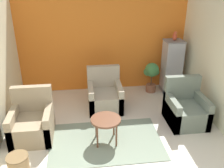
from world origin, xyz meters
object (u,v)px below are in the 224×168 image
(coffee_table, at_px, (106,122))
(birdcage, at_px, (172,67))
(armchair_right, at_px, (185,110))
(potted_plant, at_px, (152,73))
(wicker_basket, at_px, (18,163))
(armchair_left, at_px, (32,123))
(armchair_middle, at_px, (105,96))
(parrot, at_px, (175,36))

(coffee_table, xyz_separation_m, birdcage, (1.98, 2.03, 0.26))
(birdcage, bearing_deg, armchair_right, -97.32)
(potted_plant, xyz_separation_m, wicker_basket, (-2.96, -2.67, -0.37))
(armchair_left, relative_size, armchair_middle, 1.00)
(coffee_table, relative_size, wicker_basket, 1.61)
(potted_plant, bearing_deg, parrot, -3.22)
(coffee_table, height_order, potted_plant, potted_plant)
(armchair_right, relative_size, armchair_middle, 1.00)
(coffee_table, height_order, armchair_right, armchair_right)
(armchair_middle, bearing_deg, coffee_table, -94.77)
(armchair_middle, height_order, wicker_basket, armchair_middle)
(armchair_right, bearing_deg, armchair_left, -177.67)
(armchair_left, distance_m, armchair_right, 3.20)
(parrot, xyz_separation_m, potted_plant, (-0.53, 0.03, -1.00))
(armchair_left, relative_size, armchair_right, 1.00)
(coffee_table, xyz_separation_m, armchair_middle, (0.11, 1.33, -0.15))
(armchair_middle, distance_m, parrot, 2.34)
(birdcage, bearing_deg, armchair_left, -153.74)
(armchair_left, distance_m, armchair_middle, 1.82)
(armchair_right, height_order, birdcage, birdcage)
(armchair_right, distance_m, parrot, 1.99)
(armchair_middle, bearing_deg, armchair_left, -147.35)
(armchair_right, bearing_deg, armchair_middle, 152.99)
(armchair_right, xyz_separation_m, birdcage, (0.20, 1.55, 0.41))
(armchair_right, height_order, armchair_middle, same)
(parrot, xyz_separation_m, wicker_basket, (-3.49, -2.64, -1.37))
(armchair_middle, bearing_deg, wicker_basket, -129.88)
(coffee_table, bearing_deg, armchair_right, 15.15)
(birdcage, bearing_deg, wicker_basket, -142.92)
(wicker_basket, bearing_deg, armchair_left, 84.61)
(coffee_table, bearing_deg, birdcage, 45.71)
(armchair_right, bearing_deg, potted_plant, 101.82)
(birdcage, distance_m, wicker_basket, 4.41)
(potted_plant, bearing_deg, wicker_basket, -137.97)
(coffee_table, distance_m, birdcage, 2.85)
(coffee_table, bearing_deg, wicker_basket, -158.08)
(armchair_right, relative_size, potted_plant, 1.17)
(birdcage, relative_size, parrot, 5.93)
(coffee_table, relative_size, parrot, 2.38)
(coffee_table, relative_size, armchair_middle, 0.59)
(armchair_right, height_order, potted_plant, armchair_right)
(coffee_table, distance_m, armchair_left, 1.47)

